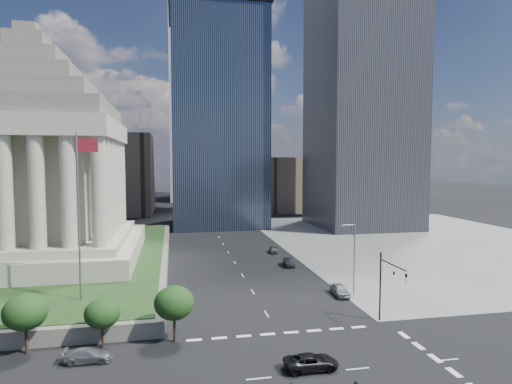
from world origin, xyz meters
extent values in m
plane|color=black|center=(0.00, 100.00, 0.00)|extent=(500.00, 500.00, 0.00)
cube|color=slate|center=(46.00, 60.00, 0.01)|extent=(68.00, 90.00, 0.03)
cylinder|color=slate|center=(-22.00, 24.00, 11.90)|extent=(0.24, 0.24, 20.00)
cube|color=maroon|center=(-20.80, 24.00, 20.40)|extent=(2.40, 0.05, 1.60)
cube|color=black|center=(2.00, 95.00, 30.00)|extent=(26.00, 26.00, 60.00)
cube|color=gray|center=(8.00, 185.00, 95.00)|extent=(40.00, 40.00, 190.00)
cube|color=black|center=(42.00, 85.00, 50.00)|extent=(26.00, 28.00, 100.00)
cube|color=brown|center=(32.00, 130.00, 10.00)|extent=(20.00, 30.00, 20.00)
cube|color=brown|center=(-30.00, 130.00, 14.00)|extent=(24.00, 30.00, 28.00)
cylinder|color=black|center=(12.50, 15.50, 4.00)|extent=(0.18, 0.18, 8.00)
cylinder|color=black|center=(12.50, 12.75, 7.20)|extent=(0.14, 5.50, 0.14)
cube|color=black|center=(12.50, 10.00, 6.40)|extent=(0.30, 0.30, 1.10)
cylinder|color=slate|center=(13.50, 25.00, 5.00)|extent=(0.16, 0.16, 10.00)
cylinder|color=slate|center=(12.60, 25.00, 9.80)|extent=(1.80, 0.12, 0.12)
cube|color=slate|center=(11.70, 25.00, 9.70)|extent=(0.50, 0.22, 0.14)
imported|color=black|center=(0.89, 5.68, 0.68)|extent=(4.93, 2.28, 1.37)
imported|color=#575A5F|center=(-18.85, 11.00, 0.63)|extent=(1.92, 4.43, 1.27)
imported|color=gray|center=(11.50, 25.08, 0.78)|extent=(2.18, 4.73, 1.57)
imported|color=black|center=(9.00, 42.51, 0.69)|extent=(1.83, 4.28, 1.37)
imported|color=#505357|center=(9.00, 54.00, 0.65)|extent=(2.10, 4.02, 1.30)
camera|label=1|loc=(-10.99, -29.46, 18.44)|focal=30.00mm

